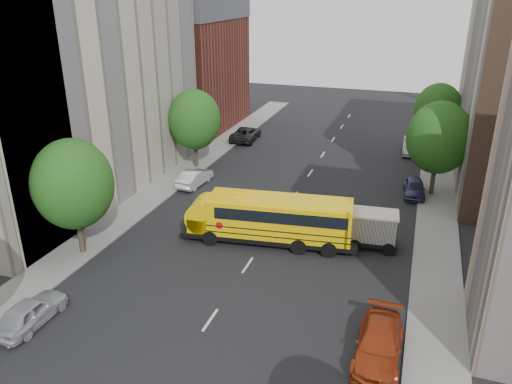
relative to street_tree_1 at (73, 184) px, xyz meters
The scene contains 18 objects.
ground 12.71m from the street_tree_1, 19.98° to the left, with size 120.00×120.00×0.00m, color black.
sidewalk_left 10.26m from the street_tree_1, 93.18° to the left, with size 3.00×80.00×0.12m, color slate.
sidewalk_right 24.72m from the street_tree_1, 21.80° to the left, with size 3.00×80.00×0.12m, color slate.
lane_markings 18.48m from the street_tree_1, 51.84° to the left, with size 0.15×64.00×0.01m, color silver.
building_left_cream 13.21m from the street_tree_1, 124.99° to the left, with size 10.00×26.00×20.00m, color #C0B49A.
building_left_redbrick 32.79m from the street_tree_1, 102.34° to the left, with size 10.00×15.00×13.00m, color maroon.
street_tree_1 is the anchor object (origin of this frame).
street_tree_2 18.00m from the street_tree_1, 90.00° to the left, with size 4.99×4.99×7.71m.
street_tree_4 28.43m from the street_tree_1, 39.29° to the left, with size 5.25×5.25×8.10m.
street_tree_5 37.20m from the street_tree_1, 53.75° to the left, with size 4.86×4.86×7.51m.
school_bus 12.89m from the street_tree_1, 25.71° to the left, with size 12.37×4.22×3.42m.
safari_truck 18.75m from the street_tree_1, 22.38° to the left, with size 6.12×2.68×2.55m.
parked_car_0 8.69m from the street_tree_1, 73.19° to the right, with size 1.77×4.39×1.50m, color #B2B2B9.
parked_car_1 14.39m from the street_tree_1, 82.26° to the left, with size 1.54×4.42×1.46m, color silver.
parked_car_2 28.83m from the street_tree_1, 87.19° to the left, with size 2.62×5.67×1.58m, color black.
parked_car_3 20.64m from the street_tree_1, 11.51° to the right, with size 2.13×5.24×1.52m, color #983213.
parked_car_4 27.29m from the street_tree_1, 40.17° to the left, with size 1.67×4.15×1.41m, color #383760.
parked_car_5 35.81m from the street_tree_1, 56.18° to the left, with size 1.69×4.84×1.59m, color #999A94.
Camera 1 is at (9.37, -28.12, 16.54)m, focal length 35.00 mm.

